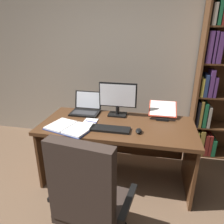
{
  "coord_description": "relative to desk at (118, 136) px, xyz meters",
  "views": [
    {
      "loc": [
        0.35,
        -0.88,
        1.72
      ],
      "look_at": [
        -0.08,
        1.19,
        0.9
      ],
      "focal_mm": 33.74,
      "sensor_mm": 36.0,
      "label": 1
    }
  ],
  "objects": [
    {
      "name": "pen",
      "position": [
        -0.29,
        -0.1,
        0.21
      ],
      "size": [
        0.14,
        0.03,
        0.01
      ],
      "primitive_type": "cylinder",
      "rotation": [
        0.0,
        1.57,
        -0.19
      ],
      "color": "navy",
      "rests_on": "notepad"
    },
    {
      "name": "monitor",
      "position": [
        -0.04,
        0.19,
        0.4
      ],
      "size": [
        0.46,
        0.16,
        0.41
      ],
      "color": "black",
      "rests_on": "desk"
    },
    {
      "name": "open_binder",
      "position": [
        -0.48,
        -0.29,
        0.21
      ],
      "size": [
        0.55,
        0.44,
        0.02
      ],
      "rotation": [
        0.0,
        0.0,
        -0.28
      ],
      "color": "navy",
      "rests_on": "desk"
    },
    {
      "name": "notepad",
      "position": [
        -0.31,
        -0.1,
        0.2
      ],
      "size": [
        0.15,
        0.21,
        0.01
      ],
      "primitive_type": "cube",
      "rotation": [
        0.0,
        0.0,
        0.0
      ],
      "color": "white",
      "rests_on": "desk"
    },
    {
      "name": "reading_stand_with_book",
      "position": [
        0.5,
        0.26,
        0.28
      ],
      "size": [
        0.33,
        0.29,
        0.16
      ],
      "color": "black",
      "rests_on": "desk"
    },
    {
      "name": "computer_mouse",
      "position": [
        0.26,
        -0.24,
        0.22
      ],
      "size": [
        0.06,
        0.1,
        0.04
      ],
      "primitive_type": "ellipsoid",
      "color": "black",
      "rests_on": "desk"
    },
    {
      "name": "bookshelf",
      "position": [
        1.27,
        0.78,
        0.53
      ],
      "size": [
        0.93,
        0.33,
        2.2
      ],
      "color": "#4C2D19",
      "rests_on": "ground"
    },
    {
      "name": "keyboard",
      "position": [
        -0.04,
        -0.24,
        0.21
      ],
      "size": [
        0.42,
        0.15,
        0.02
      ],
      "primitive_type": "cube",
      "color": "black",
      "rests_on": "desk"
    },
    {
      "name": "wall_back",
      "position": [
        0.04,
        1.02,
        0.9
      ],
      "size": [
        5.1,
        0.12,
        2.89
      ],
      "primitive_type": "cube",
      "color": "#A89E8E",
      "rests_on": "ground"
    },
    {
      "name": "laptop",
      "position": [
        -0.45,
        0.19,
        0.25
      ],
      "size": [
        0.35,
        0.3,
        0.25
      ],
      "color": "black",
      "rests_on": "desk"
    },
    {
      "name": "desk",
      "position": [
        0.0,
        0.0,
        0.0
      ],
      "size": [
        1.71,
        0.78,
        0.73
      ],
      "color": "#4C2D19",
      "rests_on": "ground"
    },
    {
      "name": "office_chair",
      "position": [
        -0.04,
        -1.02,
        -0.09
      ],
      "size": [
        0.66,
        0.6,
        1.07
      ],
      "rotation": [
        0.0,
        0.0,
        -0.14
      ],
      "color": "black",
      "rests_on": "ground"
    }
  ]
}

